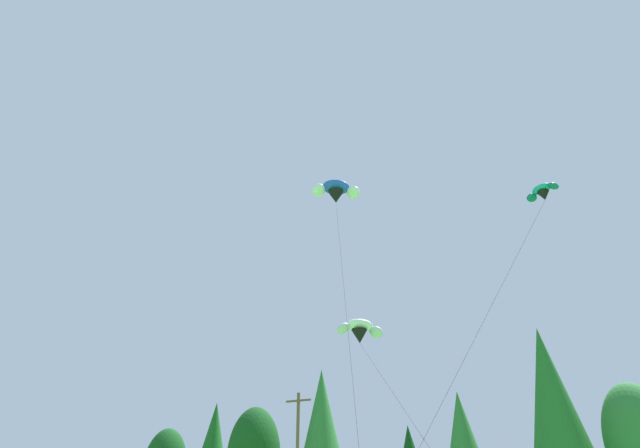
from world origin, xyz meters
TOP-DOWN VIEW (x-y plane):
  - treeline_tree_d at (-13.88, 48.06)m, footprint 4.60×4.60m
  - treeline_tree_f at (-2.01, 48.23)m, footprint 3.97×3.97m
  - treeline_tree_g at (4.87, 47.81)m, footprint 4.88×4.88m
  - parafoil_kite_high_teal at (7.28, 38.35)m, footprint 10.81×12.25m
  - parafoil_kite_mid_white at (-4.43, 32.89)m, footprint 8.41×9.81m
  - parafoil_kite_far_blue_white at (-7.18, 36.24)m, footprint 6.72×10.58m

SIDE VIEW (x-z plane):
  - treeline_tree_f at x=-2.01m, z-range 1.36..12.12m
  - treeline_tree_d at x=-13.88m, z-range 1.73..15.36m
  - treeline_tree_g at x=4.87m, z-range 1.89..16.81m
  - parafoil_kite_mid_white at x=-4.43m, z-range 6.22..16.97m
  - parafoil_kite_high_teal at x=7.28m, z-range 10.99..31.71m
  - parafoil_kite_far_blue_white at x=-7.18m, z-range 12.16..36.15m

